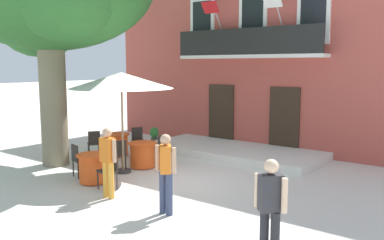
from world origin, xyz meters
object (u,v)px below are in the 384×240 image
(cafe_chair_near_tree_0, at_px, (119,153))
(cafe_table_front, at_px, (94,168))
(cafe_chair_near_tree_1, at_px, (165,148))
(ground_planter_left, at_px, (154,135))
(cafe_chair_front_1, at_px, (79,158))
(cafe_table_middle, at_px, (117,145))
(pedestrian_by_tree, at_px, (270,207))
(pedestrian_mid_plaza, at_px, (166,169))
(cafe_chair_middle_1, at_px, (94,142))
(cafe_table_near_tree, at_px, (143,155))
(pedestrian_near_entrance, at_px, (108,159))
(cafe_umbrella, at_px, (121,81))
(cafe_chair_front_0, at_px, (110,168))
(cafe_chair_middle_0, at_px, (138,139))

(cafe_chair_near_tree_0, relative_size, cafe_table_front, 1.05)
(cafe_chair_near_tree_1, distance_m, cafe_table_front, 2.65)
(cafe_chair_near_tree_0, xyz_separation_m, ground_planter_left, (-1.95, 3.61, -0.16))
(cafe_table_front, distance_m, cafe_chair_front_1, 0.77)
(cafe_table_middle, bearing_deg, cafe_table_front, -52.90)
(cafe_chair_near_tree_1, bearing_deg, pedestrian_by_tree, -35.52)
(pedestrian_mid_plaza, height_order, pedestrian_by_tree, pedestrian_by_tree)
(cafe_table_front, height_order, cafe_chair_front_1, cafe_chair_front_1)
(cafe_chair_middle_1, bearing_deg, ground_planter_left, 90.83)
(cafe_table_near_tree, relative_size, pedestrian_by_tree, 0.51)
(pedestrian_near_entrance, bearing_deg, pedestrian_by_tree, -9.55)
(cafe_table_middle, relative_size, cafe_umbrella, 0.30)
(cafe_table_middle, distance_m, cafe_chair_front_1, 2.72)
(cafe_table_near_tree, relative_size, cafe_chair_front_0, 0.95)
(cafe_table_near_tree, distance_m, cafe_umbrella, 2.34)
(pedestrian_mid_plaza, relative_size, pedestrian_by_tree, 0.99)
(cafe_table_near_tree, bearing_deg, cafe_chair_front_1, -108.62)
(ground_planter_left, height_order, pedestrian_by_tree, pedestrian_by_tree)
(pedestrian_mid_plaza, distance_m, pedestrian_by_tree, 2.83)
(cafe_chair_middle_1, distance_m, pedestrian_near_entrance, 4.33)
(ground_planter_left, bearing_deg, cafe_table_near_tree, -52.73)
(cafe_chair_near_tree_1, bearing_deg, pedestrian_near_entrance, -71.20)
(cafe_chair_near_tree_0, bearing_deg, ground_planter_left, 118.35)
(cafe_table_middle, relative_size, cafe_chair_front_1, 0.95)
(cafe_table_near_tree, relative_size, ground_planter_left, 1.30)
(cafe_chair_near_tree_0, xyz_separation_m, cafe_table_front, (0.39, -1.23, -0.14))
(cafe_chair_near_tree_1, height_order, pedestrian_by_tree, pedestrian_by_tree)
(cafe_table_near_tree, distance_m, cafe_chair_near_tree_1, 0.77)
(cafe_chair_near_tree_0, height_order, pedestrian_near_entrance, pedestrian_near_entrance)
(cafe_chair_near_tree_1, relative_size, pedestrian_mid_plaza, 0.54)
(cafe_chair_middle_0, relative_size, cafe_umbrella, 0.31)
(cafe_umbrella, bearing_deg, cafe_chair_middle_0, 125.31)
(cafe_table_near_tree, height_order, pedestrian_near_entrance, pedestrian_near_entrance)
(cafe_chair_front_1, xyz_separation_m, pedestrian_by_tree, (6.47, -1.44, 0.42))
(cafe_chair_near_tree_1, bearing_deg, ground_planter_left, 138.48)
(ground_planter_left, bearing_deg, cafe_table_front, -64.26)
(cafe_chair_middle_1, relative_size, cafe_umbrella, 0.31)
(cafe_chair_near_tree_0, relative_size, pedestrian_near_entrance, 0.56)
(cafe_chair_front_0, distance_m, pedestrian_near_entrance, 0.80)
(cafe_table_middle, distance_m, cafe_chair_middle_0, 0.77)
(cafe_chair_near_tree_0, distance_m, ground_planter_left, 4.10)
(cafe_chair_near_tree_0, relative_size, cafe_chair_middle_0, 1.00)
(cafe_chair_front_0, bearing_deg, cafe_table_near_tree, 113.22)
(cafe_chair_near_tree_0, distance_m, pedestrian_mid_plaza, 3.86)
(cafe_chair_middle_1, relative_size, ground_planter_left, 1.36)
(pedestrian_by_tree, bearing_deg, cafe_chair_front_0, 166.02)
(cafe_chair_middle_0, height_order, cafe_chair_front_1, same)
(cafe_umbrella, bearing_deg, cafe_table_near_tree, 87.40)
(cafe_chair_front_1, relative_size, cafe_umbrella, 0.31)
(cafe_chair_middle_1, bearing_deg, cafe_table_front, -39.53)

